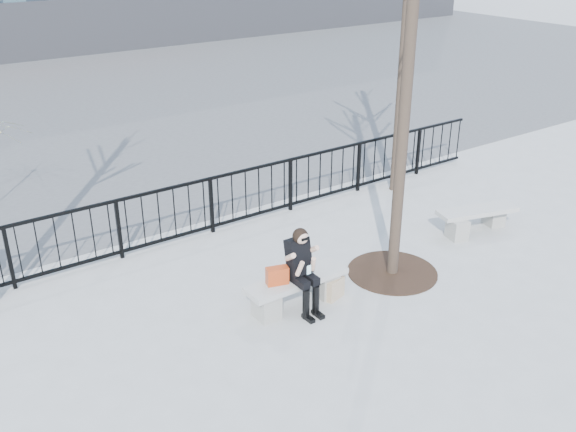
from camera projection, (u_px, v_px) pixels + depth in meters
ground at (297, 305)px, 9.81m from camera, size 120.00×120.00×0.00m
street_surface at (29, 102)px, 20.98m from camera, size 60.00×23.00×0.01m
railing at (202, 208)px, 11.81m from camera, size 14.00×0.06×1.10m
tree_grate at (392, 272)px, 10.72m from camera, size 1.50×1.50×0.02m
bench_main at (297, 288)px, 9.68m from camera, size 1.65×0.46×0.49m
bench_second at (477, 217)px, 12.06m from camera, size 1.56×0.44×0.46m
seated_woman at (303, 271)px, 9.41m from camera, size 0.50×0.64×1.34m
handbag at (277, 276)px, 9.39m from camera, size 0.35×0.24×0.27m
shopping_bag at (335, 289)px, 9.93m from camera, size 0.38×0.22×0.34m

